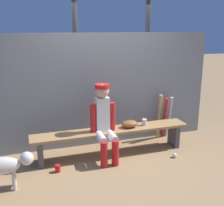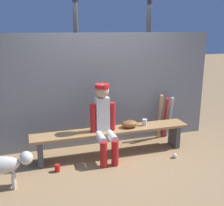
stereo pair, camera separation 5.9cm
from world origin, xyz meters
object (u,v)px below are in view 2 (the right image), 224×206
object	(u,v)px
dugout_bench	(112,135)
cup_on_bench	(145,122)
baseball	(175,156)
cup_on_ground	(57,168)
baseball_glove	(130,124)
player_seated	(104,120)
bat_wood_tan	(160,117)
bat_aluminum_red	(165,118)
dog	(4,165)
bat_aluminum_silver	(169,117)

from	to	relation	value
dugout_bench	cup_on_bench	xyz separation A→B (m)	(0.59, 0.02, 0.15)
baseball	cup_on_ground	size ratio (longest dim) A/B	0.67
cup_on_ground	dugout_bench	bearing A→B (deg)	18.07
baseball_glove	cup_on_bench	size ratio (longest dim) A/B	2.55
baseball_glove	player_seated	bearing A→B (deg)	-167.34
dugout_bench	cup_on_ground	world-z (taller)	dugout_bench
bat_wood_tan	dugout_bench	bearing A→B (deg)	-159.37
dugout_bench	bat_aluminum_red	xyz separation A→B (m)	(1.18, 0.38, 0.05)
player_seated	dog	bearing A→B (deg)	-163.26
player_seated	cup_on_ground	size ratio (longest dim) A/B	11.07
player_seated	baseball	world-z (taller)	player_seated
cup_on_bench	dog	distance (m)	2.32
cup_on_bench	dog	world-z (taller)	cup_on_bench
bat_wood_tan	player_seated	bearing A→B (deg)	-157.58
bat_wood_tan	cup_on_bench	bearing A→B (deg)	-141.56
cup_on_ground	bat_wood_tan	bearing A→B (deg)	19.45
baseball	cup_on_bench	size ratio (longest dim) A/B	0.67
bat_wood_tan	cup_on_ground	world-z (taller)	bat_wood_tan
cup_on_ground	dog	bearing A→B (deg)	-160.84
bat_aluminum_red	baseball	size ratio (longest dim) A/B	11.10
bat_aluminum_silver	cup_on_bench	bearing A→B (deg)	-150.80
dugout_bench	baseball_glove	xyz separation A→B (m)	(0.31, 0.00, 0.15)
player_seated	baseball_glove	world-z (taller)	player_seated
bat_wood_tan	dog	bearing A→B (deg)	-160.63
bat_aluminum_red	dog	xyz separation A→B (m)	(-2.84, -0.94, -0.07)
bat_aluminum_red	cup_on_bench	size ratio (longest dim) A/B	7.46
player_seated	baseball	bearing A→B (deg)	-16.72
player_seated	dog	size ratio (longest dim) A/B	1.44
player_seated	bat_aluminum_red	size ratio (longest dim) A/B	1.48
cup_on_bench	dog	size ratio (longest dim) A/B	0.13
bat_wood_tan	cup_on_bench	distance (m)	0.63
baseball	cup_on_ground	bearing A→B (deg)	176.14
baseball_glove	cup_on_bench	bearing A→B (deg)	3.76
bat_wood_tan	bat_aluminum_silver	bearing A→B (deg)	-0.42
bat_aluminum_red	dog	size ratio (longest dim) A/B	0.97
dog	bat_wood_tan	bearing A→B (deg)	19.37
bat_wood_tan	dog	size ratio (longest dim) A/B	1.02
baseball	cup_on_ground	xyz separation A→B (m)	(-1.89, 0.13, 0.02)
bat_wood_tan	bat_aluminum_red	distance (m)	0.11
player_seated	baseball	xyz separation A→B (m)	(1.10, -0.33, -0.62)
bat_aluminum_silver	baseball	xyz separation A→B (m)	(-0.34, -0.84, -0.37)
player_seated	cup_on_bench	distance (m)	0.78
bat_aluminum_silver	cup_on_bench	xyz separation A→B (m)	(-0.69, -0.39, 0.10)
bat_wood_tan	bat_aluminum_red	bearing A→B (deg)	-12.53
baseball_glove	baseball	xyz separation A→B (m)	(0.63, -0.44, -0.47)
baseball_glove	cup_on_ground	world-z (taller)	baseball_glove
dugout_bench	player_seated	bearing A→B (deg)	-146.85
bat_aluminum_red	dog	world-z (taller)	bat_aluminum_red
dugout_bench	dog	xyz separation A→B (m)	(-1.65, -0.55, -0.02)
dugout_bench	bat_aluminum_silver	bearing A→B (deg)	17.52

